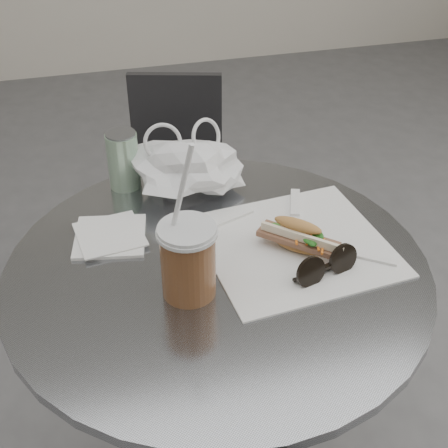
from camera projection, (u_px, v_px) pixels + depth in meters
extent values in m
cylinder|color=slate|center=(218.00, 399.00, 1.33)|extent=(0.08, 0.08, 0.71)
cylinder|color=slate|center=(217.00, 270.00, 1.12)|extent=(0.76, 0.76, 0.02)
cylinder|color=#313134|center=(179.00, 282.00, 2.18)|extent=(0.33, 0.33, 0.02)
cylinder|color=#313134|center=(177.00, 234.00, 2.05)|extent=(0.06, 0.06, 0.44)
cylinder|color=#313134|center=(173.00, 177.00, 1.92)|extent=(0.37, 0.37, 0.02)
cube|color=#313134|center=(176.00, 112.00, 1.99)|extent=(0.29, 0.10, 0.25)
cube|color=white|center=(295.00, 245.00, 1.16)|extent=(0.36, 0.34, 0.00)
ellipsoid|color=#B77F45|center=(298.00, 246.00, 1.14)|extent=(0.18, 0.17, 0.02)
cube|color=brown|center=(298.00, 239.00, 1.13)|extent=(0.14, 0.13, 0.01)
ellipsoid|color=#B77F45|center=(298.00, 228.00, 1.12)|extent=(0.18, 0.17, 0.03)
cylinder|color=brown|center=(188.00, 263.00, 1.02)|extent=(0.09, 0.09, 0.12)
cylinder|color=silver|center=(187.00, 231.00, 0.98)|extent=(0.10, 0.10, 0.01)
cylinder|color=white|center=(178.00, 205.00, 0.96)|extent=(0.05, 0.05, 0.23)
cylinder|color=black|center=(311.00, 272.00, 1.06)|extent=(0.06, 0.03, 0.06)
cylinder|color=black|center=(343.00, 259.00, 1.09)|extent=(0.06, 0.03, 0.06)
cube|color=black|center=(327.00, 269.00, 1.08)|extent=(0.02, 0.01, 0.01)
cube|color=white|center=(110.00, 236.00, 1.18)|extent=(0.15, 0.15, 0.01)
cube|color=white|center=(110.00, 234.00, 1.17)|extent=(0.13, 0.13, 0.00)
cylinder|color=#5C9E63|center=(123.00, 161.00, 1.29)|extent=(0.07, 0.07, 0.12)
cylinder|color=slate|center=(120.00, 134.00, 1.26)|extent=(0.06, 0.06, 0.00)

